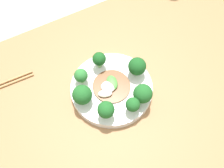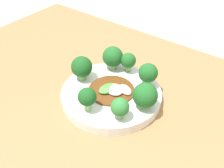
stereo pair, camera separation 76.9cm
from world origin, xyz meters
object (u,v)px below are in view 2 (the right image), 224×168
Objects in this scene: broccoli_northwest at (120,107)px; stirfry_center at (113,89)px; broccoli_south at (128,61)px; broccoli_east at (82,67)px; broccoli_southeast at (113,57)px; broccoli_north at (87,97)px; broccoli_southwest at (148,73)px; plate at (112,94)px; broccoli_west at (146,95)px.

stirfry_center is at bearing -43.91° from broccoli_northwest.
broccoli_east is at bearing 52.96° from broccoli_south.
broccoli_north is at bearing 107.85° from broccoli_southeast.
broccoli_northwest is at bearing 131.57° from broccoli_southeast.
broccoli_southeast is 0.11m from broccoli_southwest.
broccoli_north is (0.06, 0.15, -0.00)m from broccoli_southwest.
broccoli_south is 0.92× the size of broccoli_north.
broccoli_north is (0.00, 0.08, 0.05)m from plate.
broccoli_south is 0.04m from broccoli_southeast.
stirfry_center is at bearing 101.73° from broccoli_south.
broccoli_southeast is at bearing -26.92° from broccoli_west.
broccoli_south is at bearing -127.04° from broccoli_east.
broccoli_southeast is at bearing -111.70° from broccoli_east.
plate is 0.10m from broccoli_west.
broccoli_north is (-0.09, 0.08, -0.00)m from broccoli_east.
broccoli_southwest is (-0.07, 0.02, 0.00)m from broccoli_south.
broccoli_southwest is 0.55× the size of stirfry_center.
broccoli_east is at bearing 2.92° from broccoli_west.
stirfry_center is at bearing 165.55° from plate.
broccoli_southeast is (-0.03, -0.08, -0.00)m from broccoli_east.
broccoli_southeast is at bearing -54.16° from plate.
broccoli_southwest is at bearing -62.32° from broccoli_west.
broccoli_northwest is at bearing 94.97° from broccoli_southwest.
plate is 2.19× the size of stirfry_center.
broccoli_south is 0.17m from broccoli_north.
broccoli_east and broccoli_southeast have the same top height.
broccoli_west reaches higher than broccoli_southwest.
broccoli_southwest is at bearing 164.18° from broccoli_south.
broccoli_west is (-0.09, -0.00, 0.05)m from plate.
broccoli_east is 0.99× the size of broccoli_southeast.
broccoli_west is 0.57× the size of stirfry_center.
plate is 0.10m from broccoli_south.
broccoli_southwest reaches higher than broccoli_south.
plate is 4.20× the size of broccoli_north.
broccoli_west is 1.03× the size of broccoli_southwest.
broccoli_west reaches higher than broccoli_north.
broccoli_north is at bearing 137.98° from broccoli_east.
broccoli_south is 0.88× the size of broccoli_southwest.
broccoli_southeast is at bearing -52.58° from stirfry_center.
broccoli_south is 0.14m from broccoli_west.
plate is at bearing 125.84° from broccoli_southeast.
broccoli_southeast reaches higher than plate.
plate is at bearing -92.13° from broccoli_north.
broccoli_northwest is 0.80× the size of broccoli_southeast.
broccoli_east reaches higher than broccoli_north.
plate is at bearing -42.63° from broccoli_northwest.
broccoli_northwest is 0.07m from broccoli_west.
broccoli_west is (-0.18, -0.01, -0.00)m from broccoli_east.
stirfry_center is (-0.09, -0.01, -0.03)m from broccoli_east.
broccoli_east reaches higher than broccoli_southwest.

